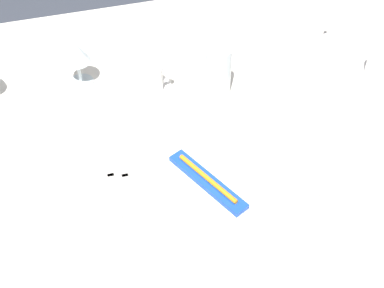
{
  "coord_description": "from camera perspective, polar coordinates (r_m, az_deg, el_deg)",
  "views": [
    {
      "loc": [
        -0.25,
        -0.92,
        1.62
      ],
      "look_at": [
        -0.02,
        -0.11,
        0.76
      ],
      "focal_mm": 49.58,
      "sensor_mm": 36.0,
      "label": 1
    }
  ],
  "objects": [
    {
      "name": "ground_plane",
      "position": [
        1.88,
        -0.29,
        -13.8
      ],
      "size": [
        6.0,
        6.0,
        0.0
      ],
      "primitive_type": "plane",
      "color": "#383D47"
    },
    {
      "name": "wine_glass_centre",
      "position": [
        1.37,
        -12.39,
        9.43
      ],
      "size": [
        0.07,
        0.07,
        0.13
      ],
      "color": "silver",
      "rests_on": "dining_table"
    },
    {
      "name": "coffee_cup_far",
      "position": [
        1.47,
        19.86,
        8.05
      ],
      "size": [
        0.1,
        0.08,
        0.07
      ],
      "color": "white",
      "rests_on": "saucer_far"
    },
    {
      "name": "toothbrush_package",
      "position": [
        1.12,
        1.69,
        -4.02
      ],
      "size": [
        0.12,
        0.2,
        0.02
      ],
      "color": "blue",
      "rests_on": "dinner_plate"
    },
    {
      "name": "saucer_far",
      "position": [
        1.49,
        19.43,
        6.86
      ],
      "size": [
        0.14,
        0.14,
        0.01
      ],
      "primitive_type": "cylinder",
      "color": "white",
      "rests_on": "dining_table"
    },
    {
      "name": "fork_outer",
      "position": [
        1.13,
        -6.69,
        -5.77
      ],
      "size": [
        0.02,
        0.22,
        0.0
      ],
      "color": "beige",
      "rests_on": "dining_table"
    },
    {
      "name": "dining_table",
      "position": [
        1.36,
        -0.39,
        0.39
      ],
      "size": [
        1.8,
        1.11,
        0.74
      ],
      "color": "silver",
      "rests_on": "ground"
    },
    {
      "name": "saucer_right",
      "position": [
        1.37,
        -4.88,
        5.68
      ],
      "size": [
        0.13,
        0.13,
        0.01
      ],
      "primitive_type": "cylinder",
      "color": "white",
      "rests_on": "dining_table"
    },
    {
      "name": "spoon_dessert",
      "position": [
        1.23,
        10.96,
        -0.92
      ],
      "size": [
        0.03,
        0.21,
        0.01
      ],
      "color": "beige",
      "rests_on": "dining_table"
    },
    {
      "name": "drink_tumbler",
      "position": [
        1.33,
        2.79,
        7.47
      ],
      "size": [
        0.07,
        0.07,
        0.13
      ],
      "color": "silver",
      "rests_on": "dining_table"
    },
    {
      "name": "saucer_left",
      "position": [
        1.59,
        12.45,
        11.0
      ],
      "size": [
        0.12,
        0.12,
        0.01
      ],
      "primitive_type": "cylinder",
      "color": "white",
      "rests_on": "dining_table"
    },
    {
      "name": "dinner_plate",
      "position": [
        1.14,
        1.67,
        -4.56
      ],
      "size": [
        0.27,
        0.27,
        0.02
      ],
      "primitive_type": "cylinder",
      "color": "white",
      "rests_on": "dining_table"
    },
    {
      "name": "dinner_knife",
      "position": [
        1.19,
        9.21,
        -2.7
      ],
      "size": [
        0.02,
        0.22,
        0.0
      ],
      "color": "beige",
      "rests_on": "dining_table"
    },
    {
      "name": "spoon_soup",
      "position": [
        1.22,
        9.9,
        -1.56
      ],
      "size": [
        0.03,
        0.2,
        0.01
      ],
      "color": "beige",
      "rests_on": "dining_table"
    },
    {
      "name": "coffee_cup_left",
      "position": [
        1.57,
        12.72,
        12.08
      ],
      "size": [
        0.1,
        0.07,
        0.06
      ],
      "color": "white",
      "rests_on": "saucer_left"
    },
    {
      "name": "coffee_cup_right",
      "position": [
        1.34,
        -4.91,
        7.01
      ],
      "size": [
        0.11,
        0.08,
        0.07
      ],
      "color": "white",
      "rests_on": "saucer_right"
    },
    {
      "name": "fork_inner",
      "position": [
        1.13,
        -8.25,
        -5.86
      ],
      "size": [
        0.02,
        0.23,
        0.0
      ],
      "color": "beige",
      "rests_on": "dining_table"
    }
  ]
}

